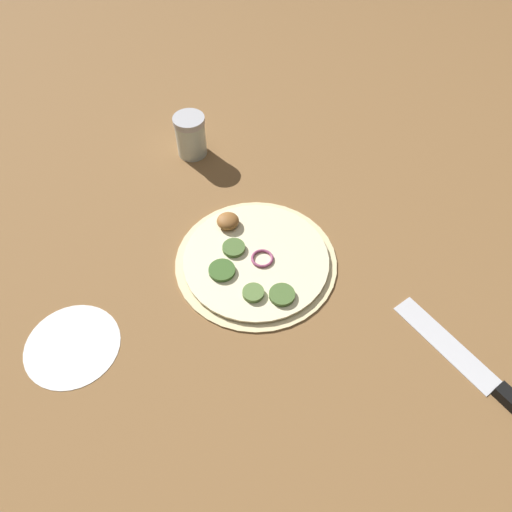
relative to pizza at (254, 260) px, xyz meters
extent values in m
plane|color=brown|center=(0.00, 0.00, -0.01)|extent=(3.00, 3.00, 0.00)
cylinder|color=beige|center=(0.00, 0.00, 0.00)|extent=(0.27, 0.27, 0.01)
cylinder|color=beige|center=(0.00, 0.00, 0.00)|extent=(0.24, 0.24, 0.00)
torus|color=#934266|center=(0.00, 0.01, 0.01)|extent=(0.04, 0.04, 0.00)
cylinder|color=#385B23|center=(0.04, -0.05, 0.01)|extent=(0.04, 0.04, 0.01)
cylinder|color=#47662D|center=(-0.01, -0.04, 0.01)|extent=(0.04, 0.04, 0.01)
cylinder|color=#567538|center=(0.07, 0.01, 0.01)|extent=(0.03, 0.03, 0.01)
ellipsoid|color=brown|center=(-0.06, -0.06, 0.01)|extent=(0.04, 0.04, 0.02)
cylinder|color=#47662D|center=(0.06, 0.06, 0.01)|extent=(0.04, 0.04, 0.01)
cube|color=silver|center=(0.09, 0.30, 0.00)|extent=(0.14, 0.15, 0.00)
cylinder|color=silver|center=(-0.24, -0.17, 0.03)|extent=(0.06, 0.06, 0.07)
cylinder|color=#B2B2B7|center=(-0.24, -0.17, 0.07)|extent=(0.06, 0.06, 0.01)
cylinder|color=white|center=(0.20, -0.23, -0.01)|extent=(0.14, 0.14, 0.00)
camera|label=1|loc=(0.48, 0.10, 0.65)|focal=35.00mm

